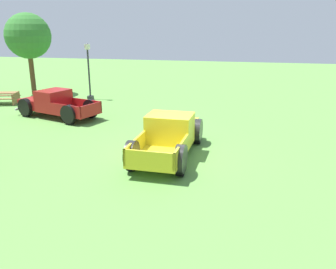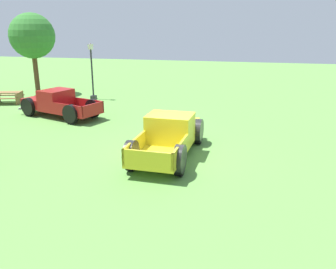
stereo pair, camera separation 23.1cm
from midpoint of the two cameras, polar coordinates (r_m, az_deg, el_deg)
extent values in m
plane|color=#5B9342|center=(14.36, 1.09, -3.16)|extent=(80.00, 80.00, 0.00)
cube|color=yellow|center=(15.60, 2.16, 1.20)|extent=(1.63, 1.65, 0.59)
cube|color=silver|center=(16.37, 2.81, 1.96)|extent=(0.09, 1.46, 0.49)
sphere|color=silver|center=(16.49, 0.59, 2.20)|extent=(0.21, 0.21, 0.21)
sphere|color=silver|center=(16.22, 5.04, 1.88)|extent=(0.21, 0.21, 0.21)
cube|color=yellow|center=(14.11, 0.81, 0.84)|extent=(1.42, 1.81, 1.23)
cube|color=#8C9EA8|center=(14.65, 1.44, 2.54)|extent=(0.07, 1.54, 0.54)
cube|color=yellow|center=(12.63, -1.24, -3.85)|extent=(2.28, 1.83, 0.11)
cube|color=yellow|center=(12.76, -4.92, -2.02)|extent=(2.24, 0.13, 0.59)
cube|color=yellow|center=(12.31, 2.55, -2.70)|extent=(2.24, 0.13, 0.59)
cube|color=yellow|center=(11.54, -2.76, -4.09)|extent=(0.12, 1.79, 0.59)
cylinder|color=black|center=(15.90, -1.00, 0.41)|extent=(0.82, 0.25, 0.81)
cylinder|color=#B7B7BC|center=(15.90, -1.04, 0.41)|extent=(0.33, 0.26, 0.32)
cylinder|color=black|center=(15.84, -1.01, 1.12)|extent=(1.03, 0.32, 1.03)
cylinder|color=black|center=(15.52, 5.38, -0.09)|extent=(0.82, 0.25, 0.81)
cylinder|color=#B7B7BC|center=(15.51, 5.42, -0.09)|extent=(0.33, 0.26, 0.32)
cylinder|color=black|center=(15.46, 5.40, 0.64)|extent=(1.03, 0.32, 1.03)
cylinder|color=black|center=(12.68, -5.49, -4.09)|extent=(0.82, 0.25, 0.81)
cylinder|color=#B7B7BC|center=(12.69, -5.53, -4.09)|extent=(0.33, 0.26, 0.32)
cylinder|color=black|center=(12.61, -5.51, -3.22)|extent=(1.03, 0.32, 1.03)
cylinder|color=black|center=(12.20, 2.47, -4.90)|extent=(0.82, 0.25, 0.81)
cylinder|color=#B7B7BC|center=(12.20, 2.51, -4.91)|extent=(0.33, 0.26, 0.32)
cylinder|color=black|center=(12.13, 2.48, -4.01)|extent=(1.03, 0.32, 1.03)
cube|color=silver|center=(16.50, 2.83, 0.88)|extent=(0.14, 1.95, 0.13)
cube|color=maroon|center=(22.22, -19.76, 4.93)|extent=(1.92, 1.91, 0.56)
cube|color=silver|center=(22.82, -21.02, 5.10)|extent=(1.35, 0.46, 0.47)
sphere|color=silver|center=(22.44, -22.22, 4.85)|extent=(0.20, 0.20, 0.20)
sphere|color=silver|center=(23.18, -19.81, 5.47)|extent=(0.20, 0.20, 0.20)
cube|color=maroon|center=(21.10, -17.36, 5.40)|extent=(2.01, 1.76, 1.17)
cube|color=#8C9EA8|center=(21.51, -18.54, 6.20)|extent=(1.41, 0.47, 0.51)
cube|color=maroon|center=(19.97, -13.90, 3.48)|extent=(2.25, 2.53, 0.10)
cube|color=maroon|center=(19.35, -15.65, 3.92)|extent=(0.70, 2.06, 0.56)
cube|color=maroon|center=(20.46, -12.39, 4.86)|extent=(0.70, 2.06, 0.56)
cube|color=maroon|center=(19.20, -11.79, 4.10)|extent=(1.65, 0.57, 0.56)
cylinder|color=black|center=(21.77, -21.40, 3.76)|extent=(0.44, 0.80, 0.77)
cylinder|color=#B7B7BC|center=(21.76, -21.42, 3.76)|extent=(0.32, 0.37, 0.31)
cylinder|color=black|center=(21.73, -21.46, 4.26)|extent=(0.56, 1.01, 0.97)
cylinder|color=black|center=(22.81, -18.05, 4.67)|extent=(0.44, 0.80, 0.77)
cylinder|color=#B7B7BC|center=(22.82, -18.03, 4.68)|extent=(0.32, 0.37, 0.31)
cylinder|color=black|center=(22.77, -18.10, 5.15)|extent=(0.56, 1.01, 0.97)
cylinder|color=black|center=(19.23, -15.13, 2.71)|extent=(0.44, 0.80, 0.77)
cylinder|color=#B7B7BC|center=(19.22, -15.15, 2.71)|extent=(0.32, 0.37, 0.31)
cylinder|color=black|center=(19.19, -15.17, 3.28)|extent=(0.56, 1.01, 0.97)
cylinder|color=black|center=(20.41, -11.71, 3.77)|extent=(0.44, 0.80, 0.77)
cylinder|color=#B7B7BC|center=(20.41, -11.69, 3.77)|extent=(0.32, 0.37, 0.31)
cylinder|color=black|center=(20.36, -11.74, 4.30)|extent=(0.56, 1.01, 0.97)
cube|color=silver|center=(22.92, -21.00, 4.33)|extent=(1.80, 0.64, 0.12)
cube|color=#2D2D33|center=(25.83, -11.73, 5.95)|extent=(0.36, 0.36, 0.25)
cylinder|color=#2D2D33|center=(25.56, -11.96, 9.76)|extent=(0.12, 0.12, 3.21)
cube|color=#F2EACC|center=(25.41, -12.22, 13.75)|extent=(0.28, 0.28, 0.36)
cone|color=#2D2D33|center=(25.40, -12.24, 14.16)|extent=(0.32, 0.32, 0.14)
cube|color=olive|center=(26.01, -24.47, 6.25)|extent=(1.31, 1.96, 0.06)
cube|color=olive|center=(25.51, -24.85, 5.33)|extent=(0.81, 1.80, 0.05)
cube|color=olive|center=(26.61, -23.95, 5.87)|extent=(0.81, 1.80, 0.05)
cube|color=olive|center=(25.80, -22.70, 5.53)|extent=(1.36, 0.50, 0.75)
cylinder|color=brown|center=(28.80, -20.39, 9.23)|extent=(0.36, 0.36, 3.08)
sphere|color=#33752D|center=(28.60, -20.98, 14.73)|extent=(3.30, 3.30, 3.30)
camera|label=1|loc=(0.12, -89.52, 0.15)|focal=37.54mm
camera|label=2|loc=(0.12, 90.48, -0.15)|focal=37.54mm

